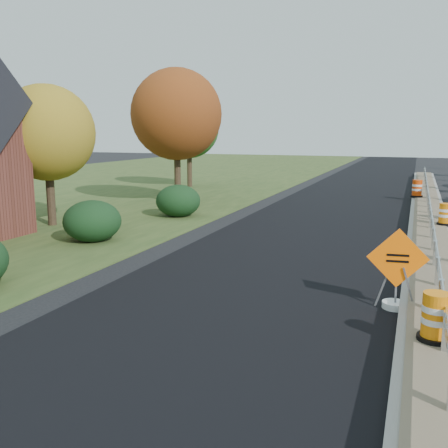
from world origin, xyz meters
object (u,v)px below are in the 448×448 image
(barrel_median_far, at_px, (417,189))
(barrel_median_mid, at_px, (445,215))
(barrel_median_near, at_px, (436,318))
(caution_sign, at_px, (396,289))

(barrel_median_far, bearing_deg, barrel_median_mid, -83.05)
(barrel_median_near, relative_size, barrel_median_mid, 1.02)
(barrel_median_near, xyz_separation_m, barrel_median_mid, (0.70, 12.52, -0.01))
(caution_sign, relative_size, barrel_median_far, 1.88)
(barrel_median_far, bearing_deg, barrel_median_near, -88.93)
(barrel_median_near, xyz_separation_m, barrel_median_far, (-0.40, 21.54, 0.05))
(caution_sign, height_order, barrel_median_near, caution_sign)
(barrel_median_near, height_order, barrel_median_mid, barrel_median_near)
(caution_sign, height_order, barrel_median_mid, caution_sign)
(caution_sign, bearing_deg, barrel_median_mid, 74.35)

